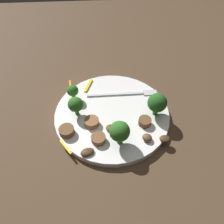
% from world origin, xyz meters
% --- Properties ---
extents(ground_plane, '(1.40, 1.40, 0.00)m').
position_xyz_m(ground_plane, '(0.00, 0.00, 0.00)').
color(ground_plane, '#4C3826').
extents(plate, '(0.27, 0.27, 0.02)m').
position_xyz_m(plate, '(0.00, 0.00, 0.01)').
color(plate, white).
rests_on(plate, ground_plane).
extents(fork, '(0.18, 0.02, 0.00)m').
position_xyz_m(fork, '(0.04, 0.06, 0.02)').
color(fork, silver).
rests_on(fork, plate).
extents(broccoli_floret_0, '(0.04, 0.04, 0.06)m').
position_xyz_m(broccoli_floret_0, '(0.01, -0.08, 0.05)').
color(broccoli_floret_0, '#347525').
rests_on(broccoli_floret_0, plate).
extents(broccoli_floret_1, '(0.04, 0.04, 0.06)m').
position_xyz_m(broccoli_floret_1, '(0.10, -0.01, 0.05)').
color(broccoli_floret_1, '#296420').
rests_on(broccoli_floret_1, plate).
extents(broccoli_floret_2, '(0.03, 0.03, 0.05)m').
position_xyz_m(broccoli_floret_2, '(-0.08, -0.00, 0.05)').
color(broccoli_floret_2, '#347525').
rests_on(broccoli_floret_2, plate).
extents(broccoli_floret_3, '(0.03, 0.03, 0.04)m').
position_xyz_m(broccoli_floret_3, '(-0.09, 0.05, 0.04)').
color(broccoli_floret_3, '#347525').
rests_on(broccoli_floret_3, plate).
extents(sausage_slice_0, '(0.04, 0.04, 0.01)m').
position_xyz_m(sausage_slice_0, '(-0.03, -0.08, 0.02)').
color(sausage_slice_0, brown).
rests_on(sausage_slice_0, plate).
extents(sausage_slice_1, '(0.04, 0.04, 0.01)m').
position_xyz_m(sausage_slice_1, '(-0.05, -0.03, 0.02)').
color(sausage_slice_1, brown).
rests_on(sausage_slice_1, plate).
extents(sausage_slice_2, '(0.04, 0.04, 0.02)m').
position_xyz_m(sausage_slice_2, '(-0.10, -0.05, 0.02)').
color(sausage_slice_2, brown).
rests_on(sausage_slice_2, plate).
extents(sausage_slice_3, '(0.03, 0.03, 0.01)m').
position_xyz_m(sausage_slice_3, '(0.07, -0.04, 0.02)').
color(sausage_slice_3, brown).
rests_on(sausage_slice_3, plate).
extents(mushroom_0, '(0.03, 0.03, 0.01)m').
position_xyz_m(mushroom_0, '(0.07, -0.08, 0.02)').
color(mushroom_0, brown).
rests_on(mushroom_0, plate).
extents(mushroom_1, '(0.03, 0.03, 0.01)m').
position_xyz_m(mushroom_1, '(-0.06, -0.11, 0.02)').
color(mushroom_1, '#422B19').
rests_on(mushroom_1, plate).
extents(mushroom_2, '(0.02, 0.02, 0.01)m').
position_xyz_m(mushroom_2, '(-0.01, -0.05, 0.02)').
color(mushroom_2, '#4C331E').
rests_on(mushroom_2, plate).
extents(mushroom_3, '(0.02, 0.02, 0.01)m').
position_xyz_m(mushroom_3, '(0.11, -0.09, 0.02)').
color(mushroom_3, '#422B19').
rests_on(mushroom_3, plate).
extents(pepper_strip_0, '(0.02, 0.05, 0.00)m').
position_xyz_m(pepper_strip_0, '(-0.06, 0.10, 0.02)').
color(pepper_strip_0, yellow).
rests_on(pepper_strip_0, plate).
extents(pepper_strip_2, '(0.01, 0.04, 0.00)m').
position_xyz_m(pepper_strip_2, '(-0.10, 0.10, 0.02)').
color(pepper_strip_2, orange).
rests_on(pepper_strip_2, plate).
extents(pepper_strip_3, '(0.03, 0.04, 0.00)m').
position_xyz_m(pepper_strip_3, '(-0.10, -0.09, 0.02)').
color(pepper_strip_3, yellow).
rests_on(pepper_strip_3, plate).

